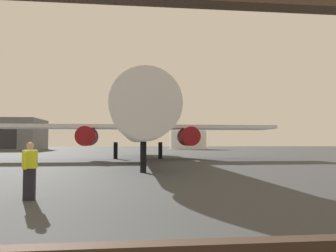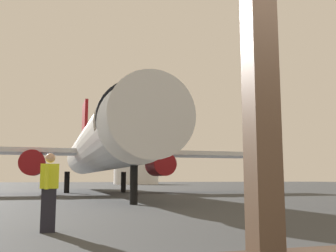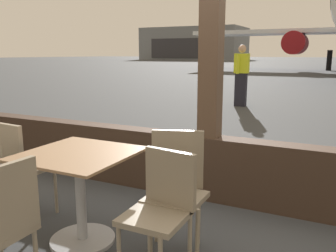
{
  "view_description": "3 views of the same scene",
  "coord_description": "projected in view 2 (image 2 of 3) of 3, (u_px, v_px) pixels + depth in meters",
  "views": [
    {
      "loc": [
        1.59,
        -3.49,
        1.72
      ],
      "look_at": [
        3.34,
        12.45,
        2.54
      ],
      "focal_mm": 34.97,
      "sensor_mm": 36.0,
      "label": 1
    },
    {
      "loc": [
        -1.42,
        -2.47,
        1.16
      ],
      "look_at": [
        2.46,
        10.7,
        3.02
      ],
      "focal_mm": 42.03,
      "sensor_mm": 36.0,
      "label": 2
    },
    {
      "loc": [
        1.2,
        -3.4,
        1.5
      ],
      "look_at": [
        -0.05,
        -0.86,
        0.93
      ],
      "focal_mm": 38.22,
      "sensor_mm": 36.0,
      "label": 3
    }
  ],
  "objects": [
    {
      "name": "ground_plane",
      "position": [
        65.0,
        190.0,
        40.61
      ],
      "size": [
        220.0,
        220.0,
        0.0
      ],
      "primitive_type": "plane",
      "color": "#383A3D"
    },
    {
      "name": "window_frame",
      "position": [
        263.0,
        171.0,
        2.75
      ],
      "size": [
        8.75,
        0.24,
        3.49
      ],
      "color": "#38281E",
      "rests_on": "ground"
    },
    {
      "name": "airplane",
      "position": [
        99.0,
        148.0,
        32.05
      ],
      "size": [
        28.54,
        36.14,
        10.54
      ],
      "color": "silver",
      "rests_on": "ground"
    },
    {
      "name": "ground_crew_worker",
      "position": [
        49.0,
        191.0,
        8.73
      ],
      "size": [
        0.4,
        0.56,
        1.74
      ],
      "color": "black",
      "rests_on": "ground"
    },
    {
      "name": "fuel_storage_tank",
      "position": [
        136.0,
        173.0,
        86.97
      ],
      "size": [
        9.88,
        9.88,
        4.93
      ],
      "primitive_type": "cylinder",
      "color": "white",
      "rests_on": "ground"
    }
  ]
}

